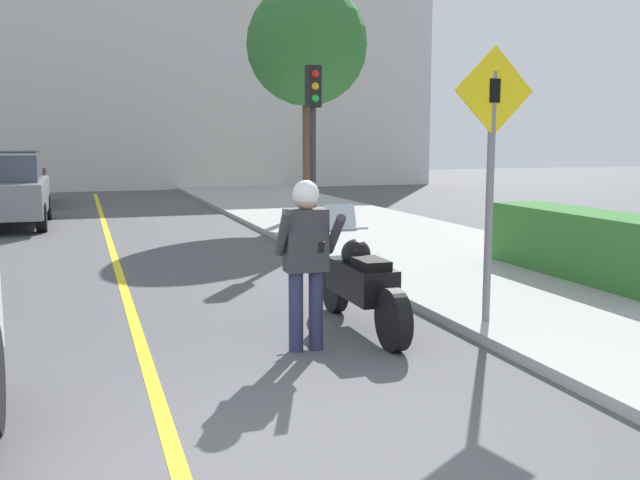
{
  "coord_description": "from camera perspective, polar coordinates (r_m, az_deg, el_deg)",
  "views": [
    {
      "loc": [
        -1.1,
        -3.89,
        2.02
      ],
      "look_at": [
        1.29,
        3.22,
        0.96
      ],
      "focal_mm": 40.0,
      "sensor_mm": 36.0,
      "label": 1
    }
  ],
  "objects": [
    {
      "name": "ground_plane",
      "position": [
        4.52,
        -2.7,
        -18.48
      ],
      "size": [
        80.0,
        80.0,
        0.0
      ],
      "primitive_type": "plane",
      "color": "#4C4C4F"
    },
    {
      "name": "sidewalk_curb",
      "position": [
        10.04,
        17.85,
        -3.63
      ],
      "size": [
        4.4,
        44.0,
        0.11
      ],
      "color": "#9E9E99",
      "rests_on": "ground"
    },
    {
      "name": "road_center_line",
      "position": [
        10.11,
        -15.42,
        -3.74
      ],
      "size": [
        0.12,
        36.0,
        0.01
      ],
      "color": "yellow",
      "rests_on": "ground"
    },
    {
      "name": "building_backdrop",
      "position": [
        30.0,
        -16.81,
        12.04
      ],
      "size": [
        28.0,
        1.2,
        8.57
      ],
      "color": "beige",
      "rests_on": "ground"
    },
    {
      "name": "motorcycle",
      "position": [
        7.61,
        3.27,
        -3.46
      ],
      "size": [
        0.62,
        2.28,
        1.29
      ],
      "color": "black",
      "rests_on": "ground"
    },
    {
      "name": "person_biker",
      "position": [
        6.74,
        -1.13,
        -0.69
      ],
      "size": [
        0.59,
        0.46,
        1.64
      ],
      "color": "#282D4C",
      "rests_on": "ground"
    },
    {
      "name": "crossing_sign",
      "position": [
        7.58,
        13.54,
        6.35
      ],
      "size": [
        0.91,
        0.08,
        2.85
      ],
      "color": "slate",
      "rests_on": "sidewalk_curb"
    },
    {
      "name": "traffic_light",
      "position": [
        13.37,
        -0.55,
        9.64
      ],
      "size": [
        0.26,
        0.3,
        3.26
      ],
      "color": "#2D2D30",
      "rests_on": "sidewalk_curb"
    },
    {
      "name": "hedge_row",
      "position": [
        10.62,
        20.75,
        -0.35
      ],
      "size": [
        0.9,
        3.6,
        0.91
      ],
      "color": "#33702D",
      "rests_on": "sidewalk_curb"
    },
    {
      "name": "street_tree",
      "position": [
        18.25,
        -1.05,
        15.32
      ],
      "size": [
        3.0,
        3.0,
        5.74
      ],
      "color": "brown",
      "rests_on": "sidewalk_curb"
    },
    {
      "name": "parked_car_grey",
      "position": [
        18.08,
        -23.92,
        3.66
      ],
      "size": [
        1.88,
        4.2,
        1.68
      ],
      "color": "black",
      "rests_on": "ground"
    },
    {
      "name": "parked_car_black",
      "position": [
        23.73,
        -23.45,
        4.57
      ],
      "size": [
        1.88,
        4.2,
        1.68
      ],
      "color": "black",
      "rests_on": "ground"
    }
  ]
}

